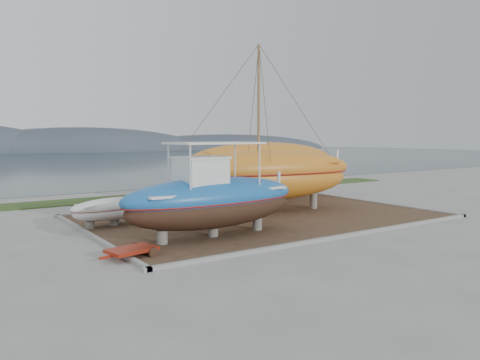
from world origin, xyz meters
TOP-DOWN VIEW (x-y plane):
  - ground at (0.00, 0.00)m, footprint 140.00×140.00m
  - dirt_patch at (0.00, 4.00)m, footprint 18.00×12.00m
  - curb_frame at (0.00, 4.00)m, footprint 18.60×12.60m
  - grass_strip at (0.00, 15.50)m, footprint 44.00×3.00m
  - sea at (0.00, 70.00)m, footprint 260.00×100.00m
  - blue_caique at (-4.77, 1.08)m, footprint 8.51×2.92m
  - white_dinghy at (-7.43, 5.94)m, footprint 4.57×2.30m
  - orange_sailboat at (1.13, 4.95)m, footprint 11.21×5.01m
  - orange_bare_hull at (4.24, 9.36)m, footprint 11.62×3.67m
  - red_trailer at (-8.92, -0.16)m, footprint 2.75×1.75m

SIDE VIEW (x-z plane):
  - ground at x=0.00m, z-range 0.00..0.00m
  - sea at x=0.00m, z-range -0.02..0.02m
  - dirt_patch at x=0.00m, z-range 0.00..0.06m
  - grass_strip at x=0.00m, z-range 0.00..0.08m
  - curb_frame at x=0.00m, z-range 0.00..0.15m
  - red_trailer at x=-8.92m, z-range 0.00..0.36m
  - white_dinghy at x=-7.43m, z-range 0.06..1.37m
  - orange_bare_hull at x=4.24m, z-range 0.06..3.85m
  - blue_caique at x=-4.77m, z-range 0.06..4.11m
  - orange_sailboat at x=1.13m, z-range 0.06..9.38m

